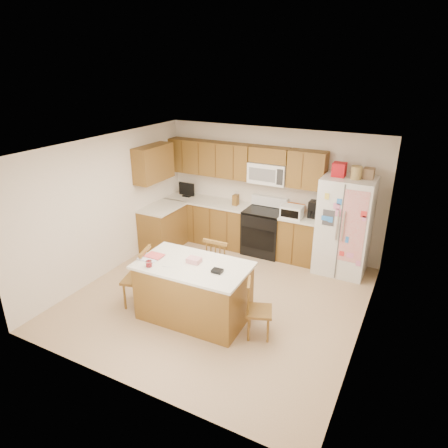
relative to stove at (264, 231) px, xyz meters
The scene contains 9 objects.
ground 1.99m from the stove, 90.00° to the right, with size 4.50×4.50×0.00m, color #A68057.
room_shell 2.16m from the stove, 90.00° to the right, with size 4.60×4.60×2.52m.
cabinetry 1.09m from the stove, behind, with size 3.36×1.56×2.15m.
stove is the anchor object (origin of this frame).
refrigerator 1.63m from the stove, ahead, with size 0.90×0.79×2.04m.
island 2.60m from the stove, 91.65° to the right, with size 1.68×1.01×1.00m.
windsor_chair_left 2.90m from the stove, 110.78° to the right, with size 0.51×0.52×0.99m.
windsor_chair_back 1.83m from the stove, 91.33° to the right, with size 0.46×0.44×1.04m.
windsor_chair_right 2.74m from the stove, 69.70° to the right, with size 0.47×0.48×0.87m.
Camera 1 is at (2.72, -5.04, 3.63)m, focal length 32.00 mm.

